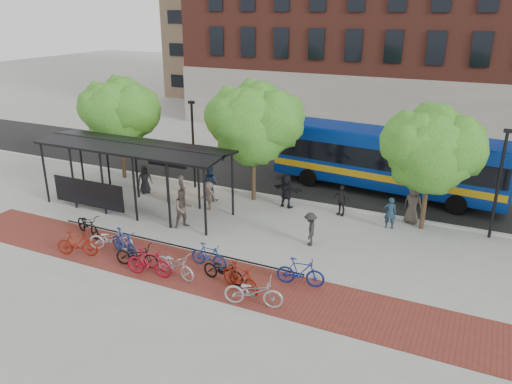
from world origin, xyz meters
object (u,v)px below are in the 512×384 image
at_px(lamp_post_right, 499,181).
at_px(pedestrian_0, 145,179).
at_px(bike_1, 77,243).
at_px(pedestrian_6, 413,204).
at_px(bike_6, 175,264).
at_px(bike_8, 223,270).
at_px(pedestrian_8, 183,209).
at_px(lamp_post_left, 193,142).
at_px(pedestrian_7, 390,213).
at_px(bike_11, 301,272).
at_px(pedestrian_2, 210,183).
at_px(tree_b, 256,120).
at_px(bike_10, 254,292).
at_px(bike_7, 209,256).
at_px(bike_9, 240,277).
at_px(tree_a, 120,110).
at_px(bus, 387,158).
at_px(pedestrian_5, 287,191).
at_px(bike_0, 88,225).
at_px(pedestrian_9, 310,229).
at_px(pedestrian_4, 341,200).
at_px(pedestrian_3, 209,196).
at_px(tree_c, 433,147).
at_px(bike_4, 137,255).
at_px(bike_2, 111,239).
at_px(bus_shelter, 132,153).
at_px(pedestrian_1, 182,191).

bearing_deg(lamp_post_right, pedestrian_0, -173.68).
xyz_separation_m(bike_1, pedestrian_0, (-2.11, 7.52, 0.27)).
bearing_deg(pedestrian_6, bike_6, 69.92).
xyz_separation_m(bike_8, pedestrian_8, (-4.20, 3.66, 0.48)).
relative_size(lamp_post_left, pedestrian_7, 3.22).
bearing_deg(pedestrian_7, bike_11, 62.13).
relative_size(bike_8, bike_11, 1.00).
relative_size(pedestrian_2, pedestrian_6, 0.99).
bearing_deg(bike_1, tree_b, -40.43).
bearing_deg(bike_10, pedestrian_0, 41.11).
xyz_separation_m(lamp_post_left, bike_7, (5.66, -8.00, -2.23)).
bearing_deg(bike_9, bike_11, -35.89).
height_order(tree_a, bus, tree_a).
distance_m(bus, pedestrian_5, 6.39).
relative_size(bike_10, bike_11, 1.15).
bearing_deg(bike_0, tree_b, -13.95).
bearing_deg(bike_11, bike_0, 81.08).
distance_m(pedestrian_8, pedestrian_9, 6.21).
height_order(bike_0, pedestrian_4, pedestrian_4).
bearing_deg(lamp_post_left, pedestrian_3, -46.43).
bearing_deg(pedestrian_6, bike_8, 76.28).
relative_size(bike_0, bike_7, 1.15).
distance_m(tree_c, bike_10, 11.12).
height_order(lamp_post_left, bike_4, lamp_post_left).
height_order(lamp_post_right, bike_2, lamp_post_right).
xyz_separation_m(lamp_post_left, pedestrian_3, (2.54, -2.67, -1.97)).
distance_m(bus_shelter, bike_8, 9.52).
relative_size(tree_a, pedestrian_7, 3.88).
xyz_separation_m(bike_10, pedestrian_1, (-7.59, 6.99, 0.30)).
bearing_deg(bike_7, bike_9, -114.91).
relative_size(lamp_post_left, bike_11, 2.74).
bearing_deg(bike_10, bike_6, 69.20).
relative_size(pedestrian_2, pedestrian_9, 1.27).
relative_size(bike_6, pedestrian_9, 1.31).
xyz_separation_m(bus, pedestrian_3, (-7.76, -6.77, -1.26)).
distance_m(pedestrian_0, pedestrian_4, 11.20).
bearing_deg(bike_7, tree_a, 57.32).
bearing_deg(bike_8, lamp_post_left, 44.20).
xyz_separation_m(pedestrian_8, pedestrian_9, (6.16, 0.78, -0.19)).
relative_size(bus, pedestrian_2, 6.81).
height_order(tree_c, pedestrian_2, tree_c).
xyz_separation_m(bike_6, pedestrian_4, (4.14, 8.89, 0.27)).
xyz_separation_m(bike_11, pedestrian_3, (-7.01, 5.07, 0.21)).
bearing_deg(bike_11, bike_10, 144.64).
xyz_separation_m(bike_0, pedestrian_0, (-1.07, 5.76, 0.30)).
distance_m(bus, pedestrian_7, 5.35).
relative_size(bike_8, pedestrian_3, 1.21).
distance_m(bike_6, bike_8, 1.96).
height_order(tree_c, pedestrian_4, tree_c).
relative_size(lamp_post_right, pedestrian_6, 2.59).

